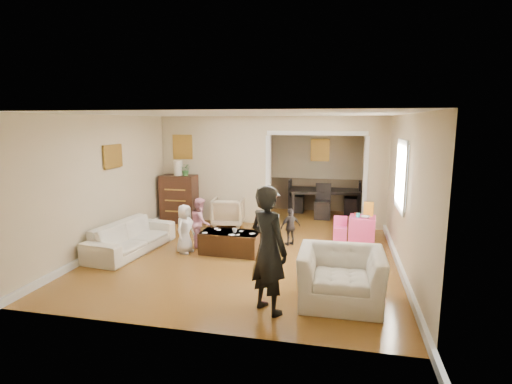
% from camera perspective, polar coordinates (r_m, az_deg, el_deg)
% --- Properties ---
extents(floor, '(7.00, 7.00, 0.00)m').
position_cam_1_polar(floor, '(8.19, -0.30, -7.49)').
color(floor, '#9E6428').
rests_on(floor, ground).
extents(partition_left, '(2.75, 0.18, 2.60)m').
position_cam_1_polar(partition_left, '(9.98, -5.77, 3.28)').
color(partition_left, '#CAB794').
rests_on(partition_left, ground).
extents(partition_right, '(0.55, 0.18, 2.60)m').
position_cam_1_polar(partition_right, '(9.53, 16.85, 2.57)').
color(partition_right, '#CAB794').
rests_on(partition_right, ground).
extents(partition_header, '(2.22, 0.18, 0.35)m').
position_cam_1_polar(partition_header, '(9.44, 8.75, 9.67)').
color(partition_header, '#CAB794').
rests_on(partition_header, partition_right).
extents(window_pane, '(0.03, 0.95, 1.10)m').
position_cam_1_polar(window_pane, '(7.35, 20.22, 2.24)').
color(window_pane, white).
rests_on(window_pane, ground).
extents(framed_art_partition, '(0.45, 0.03, 0.55)m').
position_cam_1_polar(framed_art_partition, '(10.13, -10.47, 6.38)').
color(framed_art_partition, brown).
rests_on(framed_art_partition, partition_left).
extents(framed_art_sofa_wall, '(0.03, 0.55, 0.40)m').
position_cam_1_polar(framed_art_sofa_wall, '(8.32, -19.86, 4.84)').
color(framed_art_sofa_wall, brown).
extents(framed_art_alcove, '(0.45, 0.03, 0.55)m').
position_cam_1_polar(framed_art_alcove, '(11.11, 9.19, 5.96)').
color(framed_art_alcove, brown).
extents(sofa, '(1.00, 2.04, 0.57)m').
position_cam_1_polar(sofa, '(8.04, -17.47, -6.19)').
color(sofa, silver).
rests_on(sofa, ground).
extents(armchair_back, '(0.79, 0.81, 0.67)m').
position_cam_1_polar(armchair_back, '(9.58, -3.99, -2.84)').
color(armchair_back, tan).
rests_on(armchair_back, ground).
extents(armchair_front, '(1.15, 1.01, 0.74)m').
position_cam_1_polar(armchair_front, '(5.69, 12.08, -11.82)').
color(armchair_front, silver).
rests_on(armchair_front, ground).
extents(dresser, '(0.85, 0.48, 1.17)m').
position_cam_1_polar(dresser, '(10.02, -10.96, -0.96)').
color(dresser, '#361A10').
rests_on(dresser, ground).
extents(table_lamp, '(0.22, 0.22, 0.36)m').
position_cam_1_polar(table_lamp, '(9.91, -11.11, 3.40)').
color(table_lamp, beige).
rests_on(table_lamp, dresser).
extents(potted_plant, '(0.26, 0.22, 0.28)m').
position_cam_1_polar(potted_plant, '(9.83, -10.03, 3.17)').
color(potted_plant, '#346B2F').
rests_on(potted_plant, dresser).
extents(coffee_table, '(1.13, 0.60, 0.41)m').
position_cam_1_polar(coffee_table, '(7.61, -3.71, -7.26)').
color(coffee_table, '#371F11').
rests_on(coffee_table, ground).
extents(coffee_cup, '(0.10, 0.10, 0.09)m').
position_cam_1_polar(coffee_cup, '(7.47, -3.10, -5.58)').
color(coffee_cup, silver).
rests_on(coffee_cup, coffee_table).
extents(play_table, '(0.57, 0.57, 0.51)m').
position_cam_1_polar(play_table, '(8.69, 14.98, -5.08)').
color(play_table, '#EC3E84').
rests_on(play_table, ground).
extents(cereal_box, '(0.20, 0.09, 0.30)m').
position_cam_1_polar(cereal_box, '(8.70, 15.86, -2.37)').
color(cereal_box, yellow).
rests_on(cereal_box, play_table).
extents(cyan_cup, '(0.08, 0.08, 0.08)m').
position_cam_1_polar(cyan_cup, '(8.56, 14.41, -3.25)').
color(cyan_cup, '#24B7B7').
rests_on(cyan_cup, play_table).
extents(toy_block, '(0.09, 0.08, 0.05)m').
position_cam_1_polar(toy_block, '(8.73, 14.24, -3.08)').
color(toy_block, red).
rests_on(toy_block, play_table).
extents(play_bowl, '(0.21, 0.21, 0.05)m').
position_cam_1_polar(play_bowl, '(8.51, 15.43, -3.49)').
color(play_bowl, beige).
rests_on(play_bowl, play_table).
extents(dining_table, '(2.06, 1.37, 0.67)m').
position_cam_1_polar(dining_table, '(10.99, 9.71, -1.28)').
color(dining_table, black).
rests_on(dining_table, ground).
extents(adult_person, '(0.74, 0.70, 1.69)m').
position_cam_1_polar(adult_person, '(5.17, 1.79, -8.25)').
color(adult_person, black).
rests_on(adult_person, ground).
extents(child_kneel_a, '(0.39, 0.51, 0.94)m').
position_cam_1_polar(child_kneel_a, '(7.68, -10.18, -5.22)').
color(child_kneel_a, silver).
rests_on(child_kneel_a, ground).
extents(child_kneel_b, '(0.50, 0.57, 0.99)m').
position_cam_1_polar(child_kneel_b, '(8.02, -7.97, -4.31)').
color(child_kneel_b, pink).
rests_on(child_kneel_b, ground).
extents(child_toddler, '(0.46, 0.42, 0.76)m').
position_cam_1_polar(child_toddler, '(8.07, 4.97, -5.01)').
color(child_toddler, black).
rests_on(child_toddler, ground).
extents(craft_papers, '(1.01, 0.48, 0.00)m').
position_cam_1_polar(craft_papers, '(7.53, -4.02, -5.80)').
color(craft_papers, white).
rests_on(craft_papers, coffee_table).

